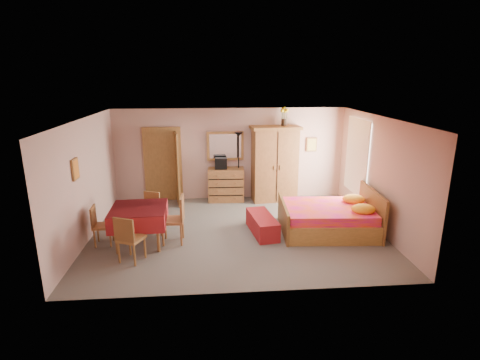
{
  "coord_description": "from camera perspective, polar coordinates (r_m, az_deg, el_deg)",
  "views": [
    {
      "loc": [
        -0.58,
        -7.95,
        3.48
      ],
      "look_at": [
        0.1,
        0.3,
        1.15
      ],
      "focal_mm": 28.0,
      "sensor_mm": 36.0,
      "label": 1
    }
  ],
  "objects": [
    {
      "name": "wall_front",
      "position": [
        5.9,
        1.28,
        -5.97
      ],
      "size": [
        6.5,
        0.1,
        2.6
      ],
      "primitive_type": "cube",
      "color": "tan",
      "rests_on": "floor"
    },
    {
      "name": "wardrobe",
      "position": [
        10.59,
        5.29,
        2.46
      ],
      "size": [
        1.41,
        0.81,
        2.13
      ],
      "primitive_type": "cube",
      "rotation": [
        0.0,
        0.0,
        0.08
      ],
      "color": "#925C31",
      "rests_on": "floor"
    },
    {
      "name": "chair_east",
      "position": [
        8.12,
        -10.23,
        -5.96
      ],
      "size": [
        0.48,
        0.48,
        1.03
      ],
      "primitive_type": "cube",
      "rotation": [
        0.0,
        0.0,
        1.54
      ],
      "color": "#AC6B3A",
      "rests_on": "floor"
    },
    {
      "name": "sunflower_vase",
      "position": [
        10.48,
        6.72,
        9.61
      ],
      "size": [
        0.22,
        0.22,
        0.51
      ],
      "primitive_type": "cube",
      "rotation": [
        0.0,
        0.0,
        -0.05
      ],
      "color": "yellow",
      "rests_on": "wardrobe"
    },
    {
      "name": "bench",
      "position": [
        8.57,
        3.41,
        -6.76
      ],
      "size": [
        0.64,
        1.3,
        0.41
      ],
      "primitive_type": "cube",
      "rotation": [
        0.0,
        0.0,
        0.14
      ],
      "color": "maroon",
      "rests_on": "floor"
    },
    {
      "name": "stereo",
      "position": [
        10.45,
        -2.93,
        2.55
      ],
      "size": [
        0.34,
        0.26,
        0.31
      ],
      "primitive_type": "cube",
      "rotation": [
        0.0,
        0.0,
        -0.03
      ],
      "color": "black",
      "rests_on": "chest_of_drawers"
    },
    {
      "name": "ceiling",
      "position": [
        8.02,
        -0.54,
        9.42
      ],
      "size": [
        6.5,
        6.5,
        0.0
      ],
      "primitive_type": "plane",
      "rotation": [
        3.14,
        0.0,
        0.0
      ],
      "color": "brown",
      "rests_on": "wall_back"
    },
    {
      "name": "picture_back",
      "position": [
        11.0,
        10.86,
        5.33
      ],
      "size": [
        0.3,
        0.04,
        0.4
      ],
      "primitive_type": "cube",
      "color": "#D8BF59",
      "rests_on": "wall_back"
    },
    {
      "name": "window",
      "position": [
        10.11,
        17.44,
        3.41
      ],
      "size": [
        0.08,
        1.4,
        1.95
      ],
      "primitive_type": "cube",
      "color": "white",
      "rests_on": "wall_right"
    },
    {
      "name": "wall_mirror",
      "position": [
        10.59,
        -2.25,
        5.2
      ],
      "size": [
        1.04,
        0.1,
        0.82
      ],
      "primitive_type": "cube",
      "rotation": [
        0.0,
        0.0,
        0.04
      ],
      "color": "silver",
      "rests_on": "wall_back"
    },
    {
      "name": "picture_left",
      "position": [
        8.01,
        -23.82,
        1.52
      ],
      "size": [
        0.04,
        0.32,
        0.42
      ],
      "primitive_type": "cube",
      "color": "orange",
      "rests_on": "wall_left"
    },
    {
      "name": "bed",
      "position": [
        8.79,
        13.22,
        -4.62
      ],
      "size": [
        2.23,
        1.81,
        0.98
      ],
      "primitive_type": "cube",
      "rotation": [
        0.0,
        0.0,
        -0.07
      ],
      "color": "#E1168C",
      "rests_on": "floor"
    },
    {
      "name": "chair_south",
      "position": [
        7.54,
        -16.26,
        -8.48
      ],
      "size": [
        0.57,
        0.57,
        0.94
      ],
      "primitive_type": "cube",
      "rotation": [
        0.0,
        0.0,
        -0.42
      ],
      "color": "#A16B36",
      "rests_on": "floor"
    },
    {
      "name": "chest_of_drawers",
      "position": [
        10.64,
        -2.14,
        -0.71
      ],
      "size": [
        1.02,
        0.54,
        0.95
      ],
      "primitive_type": "cube",
      "rotation": [
        0.0,
        0.0,
        -0.04
      ],
      "color": "brown",
      "rests_on": "floor"
    },
    {
      "name": "floor",
      "position": [
        8.7,
        -0.5,
        -7.86
      ],
      "size": [
        6.5,
        6.5,
        0.0
      ],
      "primitive_type": "plane",
      "color": "#69645D",
      "rests_on": "ground"
    },
    {
      "name": "floor_lamp",
      "position": [
        10.59,
        -0.21,
        2.06
      ],
      "size": [
        0.27,
        0.27,
        1.96
      ],
      "primitive_type": "cube",
      "rotation": [
        0.0,
        0.0,
        -0.07
      ],
      "color": "black",
      "rests_on": "floor"
    },
    {
      "name": "wall_left",
      "position": [
        8.67,
        -22.48,
        -0.08
      ],
      "size": [
        0.1,
        5.0,
        2.6
      ],
      "primitive_type": "cube",
      "color": "tan",
      "rests_on": "floor"
    },
    {
      "name": "chair_west",
      "position": [
        8.43,
        -20.15,
        -6.52
      ],
      "size": [
        0.41,
        0.41,
        0.85
      ],
      "primitive_type": "cube",
      "rotation": [
        0.0,
        0.0,
        -1.51
      ],
      "color": "#AF6F3B",
      "rests_on": "floor"
    },
    {
      "name": "dining_table",
      "position": [
        8.21,
        -15.01,
        -6.78
      ],
      "size": [
        1.17,
        1.17,
        0.82
      ],
      "primitive_type": "cube",
      "rotation": [
        0.0,
        0.0,
        0.04
      ],
      "color": "maroon",
      "rests_on": "floor"
    },
    {
      "name": "doorway",
      "position": [
        10.79,
        -11.63,
        2.24
      ],
      "size": [
        1.06,
        0.12,
        2.15
      ],
      "primitive_type": "cube",
      "color": "#9E6B35",
      "rests_on": "floor"
    },
    {
      "name": "chair_north",
      "position": [
        8.85,
        -13.75,
        -4.82
      ],
      "size": [
        0.53,
        0.53,
        0.89
      ],
      "primitive_type": "cube",
      "rotation": [
        0.0,
        0.0,
        2.74
      ],
      "color": "olive",
      "rests_on": "floor"
    },
    {
      "name": "wall_back",
      "position": [
        10.69,
        -1.51,
        3.95
      ],
      "size": [
        6.5,
        0.1,
        2.6
      ],
      "primitive_type": "cube",
      "color": "tan",
      "rests_on": "floor"
    },
    {
      "name": "wall_right",
      "position": [
        9.09,
        20.36,
        0.84
      ],
      "size": [
        0.1,
        5.0,
        2.6
      ],
      "primitive_type": "cube",
      "color": "tan",
      "rests_on": "floor"
    }
  ]
}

